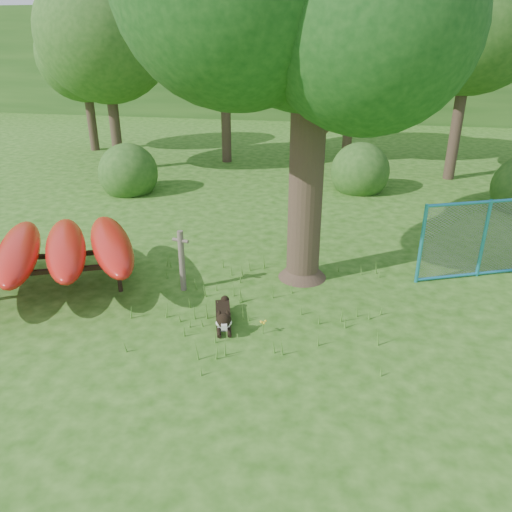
# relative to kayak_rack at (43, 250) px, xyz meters

# --- Properties ---
(ground) EXTENTS (80.00, 80.00, 0.00)m
(ground) POSITION_rel_kayak_rack_xyz_m (3.84, -1.11, -0.82)
(ground) COLOR #225110
(ground) RESTS_ON ground
(wooden_post) EXTENTS (0.33, 0.14, 1.21)m
(wooden_post) POSITION_rel_kayak_rack_xyz_m (2.55, 0.46, -0.18)
(wooden_post) COLOR brown
(wooden_post) RESTS_ON ground
(kayak_rack) EXTENTS (4.45, 4.01, 1.08)m
(kayak_rack) POSITION_rel_kayak_rack_xyz_m (0.00, 0.00, 0.00)
(kayak_rack) COLOR black
(kayak_rack) RESTS_ON ground
(husky_dog) EXTENTS (0.48, 1.05, 0.47)m
(husky_dog) POSITION_rel_kayak_rack_xyz_m (3.62, -0.65, -0.66)
(husky_dog) COLOR black
(husky_dog) RESTS_ON ground
(fence_section) EXTENTS (2.58, 1.14, 2.70)m
(fence_section) POSITION_rel_kayak_rack_xyz_m (8.23, 2.16, -0.01)
(fence_section) COLOR teal
(fence_section) RESTS_ON ground
(wildflower_clump) EXTENTS (0.12, 0.10, 0.25)m
(wildflower_clump) POSITION_rel_kayak_rack_xyz_m (4.32, -0.77, -0.62)
(wildflower_clump) COLOR #4E852B
(wildflower_clump) RESTS_ON ground
(bg_tree_a) EXTENTS (4.40, 4.40, 6.70)m
(bg_tree_a) POSITION_rel_kayak_rack_xyz_m (-2.66, 8.89, 3.66)
(bg_tree_a) COLOR #38291E
(bg_tree_a) RESTS_ON ground
(bg_tree_c) EXTENTS (4.00, 4.00, 6.12)m
(bg_tree_c) POSITION_rel_kayak_rack_xyz_m (5.34, 11.89, 3.28)
(bg_tree_c) COLOR #38291E
(bg_tree_c) RESTS_ON ground
(bg_tree_d) EXTENTS (4.80, 4.80, 7.50)m
(bg_tree_d) POSITION_rel_kayak_rack_xyz_m (8.84, 9.89, 4.26)
(bg_tree_d) COLOR #38291E
(bg_tree_d) RESTS_ON ground
(bg_tree_f) EXTENTS (3.60, 3.60, 5.55)m
(bg_tree_f) POSITION_rel_kayak_rack_xyz_m (-5.16, 11.89, 2.91)
(bg_tree_f) COLOR #38291E
(bg_tree_f) RESTS_ON ground
(shrub_left) EXTENTS (1.80, 1.80, 1.80)m
(shrub_left) POSITION_rel_kayak_rack_xyz_m (-1.16, 6.39, -0.82)
(shrub_left) COLOR #265019
(shrub_left) RESTS_ON ground
(shrub_mid) EXTENTS (1.80, 1.80, 1.80)m
(shrub_mid) POSITION_rel_kayak_rack_xyz_m (5.84, 7.89, -0.82)
(shrub_mid) COLOR #265019
(shrub_mid) RESTS_ON ground
(wooded_hillside) EXTENTS (80.00, 12.00, 6.00)m
(wooded_hillside) POSITION_rel_kayak_rack_xyz_m (3.84, 26.89, 2.18)
(wooded_hillside) COLOR #265019
(wooded_hillside) RESTS_ON ground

